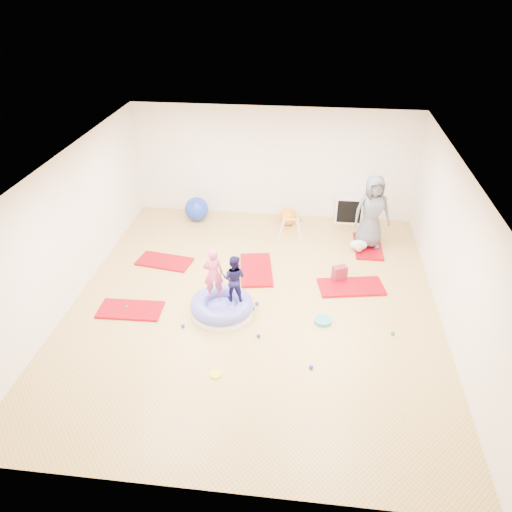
# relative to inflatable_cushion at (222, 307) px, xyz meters

# --- Properties ---
(room) EXTENTS (7.01, 8.01, 2.81)m
(room) POSITION_rel_inflatable_cushion_xyz_m (0.56, 0.37, 1.25)
(room) COLOR tan
(room) RESTS_ON ground
(gym_mat_front_left) EXTENTS (1.22, 0.64, 0.05)m
(gym_mat_front_left) POSITION_rel_inflatable_cushion_xyz_m (-1.74, -0.14, -0.12)
(gym_mat_front_left) COLOR #9C0312
(gym_mat_front_left) RESTS_ON ground
(gym_mat_mid_left) EXTENTS (1.25, 0.77, 0.05)m
(gym_mat_mid_left) POSITION_rel_inflatable_cushion_xyz_m (-1.59, 1.65, -0.12)
(gym_mat_mid_left) COLOR #9C0312
(gym_mat_mid_left) RESTS_ON ground
(gym_mat_center_back) EXTENTS (0.85, 1.39, 0.05)m
(gym_mat_center_back) POSITION_rel_inflatable_cushion_xyz_m (0.46, 1.55, -0.12)
(gym_mat_center_back) COLOR #9C0312
(gym_mat_center_back) RESTS_ON ground
(gym_mat_right) EXTENTS (1.40, 0.88, 0.05)m
(gym_mat_right) POSITION_rel_inflatable_cushion_xyz_m (2.45, 1.14, -0.12)
(gym_mat_right) COLOR #9C0312
(gym_mat_right) RESTS_ON ground
(gym_mat_rear_right) EXTENTS (0.63, 1.23, 0.05)m
(gym_mat_rear_right) POSITION_rel_inflatable_cushion_xyz_m (2.91, 2.87, -0.12)
(gym_mat_rear_right) COLOR #9C0312
(gym_mat_rear_right) RESTS_ON ground
(inflatable_cushion) EXTENTS (1.19, 1.19, 0.37)m
(inflatable_cushion) POSITION_rel_inflatable_cushion_xyz_m (0.00, 0.00, 0.00)
(inflatable_cushion) COLOR white
(inflatable_cushion) RESTS_ON ground
(child_pink) EXTENTS (0.42, 0.33, 1.02)m
(child_pink) POSITION_rel_inflatable_cushion_xyz_m (-0.16, 0.10, 0.71)
(child_pink) COLOR #D34670
(child_pink) RESTS_ON inflatable_cushion
(child_navy) EXTENTS (0.49, 0.41, 0.92)m
(child_navy) POSITION_rel_inflatable_cushion_xyz_m (0.23, 0.07, 0.66)
(child_navy) COLOR #13103A
(child_navy) RESTS_ON inflatable_cushion
(adult_caregiver) EXTENTS (0.93, 0.71, 1.69)m
(adult_caregiver) POSITION_rel_inflatable_cushion_xyz_m (2.91, 2.90, 0.75)
(adult_caregiver) COLOR #4D4E59
(adult_caregiver) RESTS_ON gym_mat_rear_right
(infant) EXTENTS (0.39, 0.40, 0.23)m
(infant) POSITION_rel_inflatable_cushion_xyz_m (2.67, 2.63, 0.02)
(infant) COLOR silver
(infant) RESTS_ON gym_mat_rear_right
(ball_pit_balls) EXTENTS (5.03, 3.50, 0.07)m
(ball_pit_balls) POSITION_rel_inflatable_cushion_xyz_m (0.50, 0.17, -0.11)
(ball_pit_balls) COLOR red
(ball_pit_balls) RESTS_ON ground
(exercise_ball_blue) EXTENTS (0.60, 0.60, 0.60)m
(exercise_ball_blue) POSITION_rel_inflatable_cushion_xyz_m (-1.33, 3.79, 0.16)
(exercise_ball_blue) COLOR #1832B3
(exercise_ball_blue) RESTS_ON ground
(exercise_ball_orange) EXTENTS (0.45, 0.45, 0.45)m
(exercise_ball_orange) POSITION_rel_inflatable_cushion_xyz_m (0.99, 3.81, 0.08)
(exercise_ball_orange) COLOR orange
(exercise_ball_orange) RESTS_ON ground
(infant_play_gym) EXTENTS (0.61, 0.58, 0.46)m
(infant_play_gym) POSITION_rel_inflatable_cushion_xyz_m (1.10, 3.19, 0.16)
(infant_play_gym) COLOR silver
(infant_play_gym) RESTS_ON ground
(cube_shelf) EXTENTS (0.68, 0.34, 0.68)m
(cube_shelf) POSITION_rel_inflatable_cushion_xyz_m (2.50, 4.16, 0.20)
(cube_shelf) COLOR silver
(cube_shelf) RESTS_ON ground
(balance_disc) EXTENTS (0.32, 0.32, 0.07)m
(balance_disc) POSITION_rel_inflatable_cushion_xyz_m (1.89, -0.06, -0.11)
(balance_disc) COLOR teal
(balance_disc) RESTS_ON ground
(backpack) EXTENTS (0.33, 0.29, 0.33)m
(backpack) POSITION_rel_inflatable_cushion_xyz_m (2.21, 1.40, 0.02)
(backpack) COLOR red
(backpack) RESTS_ON ground
(yellow_toy) EXTENTS (0.19, 0.19, 0.03)m
(yellow_toy) POSITION_rel_inflatable_cushion_xyz_m (0.18, -1.63, -0.13)
(yellow_toy) COLOR yellow
(yellow_toy) RESTS_ON ground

